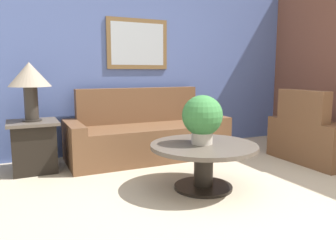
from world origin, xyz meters
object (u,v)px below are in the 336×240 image
armchair (321,139)px  side_table (34,146)px  table_lamp (30,79)px  couch_main (147,136)px  coffee_table (204,156)px  potted_plant_on_table (202,117)px

armchair → side_table: armchair is taller
armchair → table_lamp: table_lamp is taller
side_table → table_lamp: size_ratio=0.88×
side_table → couch_main: bearing=1.2°
couch_main → side_table: 1.44m
coffee_table → couch_main: bearing=92.7°
table_lamp → side_table: bearing=-45.0°
armchair → table_lamp: (-3.47, 1.11, 0.80)m
coffee_table → potted_plant_on_table: 0.39m
side_table → potted_plant_on_table: (1.50, -1.34, 0.42)m
side_table → potted_plant_on_table: 2.05m
side_table → potted_plant_on_table: potted_plant_on_table is taller
armchair → coffee_table: armchair is taller
coffee_table → table_lamp: bearing=137.9°
potted_plant_on_table → table_lamp: bearing=138.3°
coffee_table → side_table: 2.03m
potted_plant_on_table → armchair: bearing=6.7°
coffee_table → table_lamp: 2.17m
couch_main → potted_plant_on_table: bearing=-87.7°
couch_main → armchair: bearing=-29.3°
couch_main → armchair: (2.03, -1.14, -0.01)m
table_lamp → coffee_table: bearing=-42.1°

